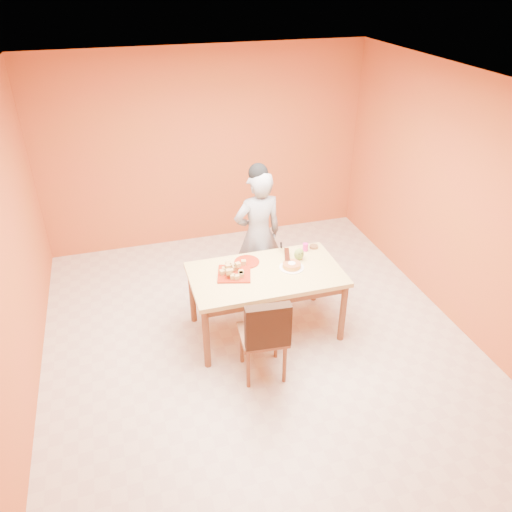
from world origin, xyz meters
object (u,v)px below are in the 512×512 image
object	(u,v)px
egg_ornament	(299,254)
checker_tin	(314,247)
pastry_platter	(234,274)
magenta_glass	(305,247)
dining_table	(266,280)
sponge_cake	(292,265)
red_dinner_plate	(247,262)
dining_chair	(263,334)
person	(258,235)

from	to	relation	value
egg_ornament	checker_tin	size ratio (longest dim) A/B	1.43
pastry_platter	magenta_glass	world-z (taller)	magenta_glass
dining_table	sponge_cake	bearing A→B (deg)	1.87
dining_table	red_dinner_plate	bearing A→B (deg)	118.68
dining_chair	sponge_cake	size ratio (longest dim) A/B	4.97
dining_table	magenta_glass	world-z (taller)	magenta_glass
checker_tin	sponge_cake	bearing A→B (deg)	-139.29
dining_chair	egg_ornament	bearing A→B (deg)	55.79
dining_chair	magenta_glass	bearing A→B (deg)	55.60
person	dining_chair	bearing A→B (deg)	69.86
dining_table	egg_ornament	distance (m)	0.48
red_dinner_plate	egg_ornament	distance (m)	0.58
person	red_dinner_plate	world-z (taller)	person
dining_chair	checker_tin	xyz separation A→B (m)	(0.91, 0.99, 0.27)
dining_table	pastry_platter	xyz separation A→B (m)	(-0.33, 0.06, 0.10)
egg_ornament	sponge_cake	bearing A→B (deg)	-117.62
dining_table	person	world-z (taller)	person
person	magenta_glass	world-z (taller)	person
person	pastry_platter	size ratio (longest dim) A/B	4.76
sponge_cake	magenta_glass	size ratio (longest dim) A/B	2.24
sponge_cake	pastry_platter	bearing A→B (deg)	175.66
magenta_glass	checker_tin	distance (m)	0.12
person	checker_tin	xyz separation A→B (m)	(0.55, -0.39, -0.03)
dining_chair	checker_tin	size ratio (longest dim) A/B	10.01
sponge_cake	checker_tin	distance (m)	0.52
person	red_dinner_plate	distance (m)	0.56
sponge_cake	dining_chair	bearing A→B (deg)	-128.17
sponge_cake	dining_table	bearing A→B (deg)	-178.13
sponge_cake	magenta_glass	distance (m)	0.41
egg_ornament	person	bearing A→B (deg)	132.61
person	magenta_glass	bearing A→B (deg)	130.29
dining_table	checker_tin	distance (m)	0.77
pastry_platter	magenta_glass	xyz separation A→B (m)	(0.90, 0.26, 0.03)
pastry_platter	red_dinner_plate	xyz separation A→B (m)	(0.19, 0.20, -0.00)
dining_chair	pastry_platter	xyz separation A→B (m)	(-0.10, 0.70, 0.27)
dining_table	pastry_platter	bearing A→B (deg)	170.28
dining_table	magenta_glass	xyz separation A→B (m)	(0.57, 0.32, 0.14)
pastry_platter	checker_tin	world-z (taller)	checker_tin
magenta_glass	checker_tin	xyz separation A→B (m)	(0.11, 0.03, -0.03)
egg_ornament	checker_tin	bearing A→B (deg)	53.61
red_dinner_plate	checker_tin	xyz separation A→B (m)	(0.82, 0.09, 0.01)
dining_chair	pastry_platter	bearing A→B (deg)	103.36
dining_table	checker_tin	xyz separation A→B (m)	(0.68, 0.35, 0.11)
red_dinner_plate	person	bearing A→B (deg)	60.55
dining_chair	sponge_cake	distance (m)	0.89
checker_tin	dining_chair	bearing A→B (deg)	-132.40
person	red_dinner_plate	size ratio (longest dim) A/B	5.93
dining_chair	egg_ornament	world-z (taller)	dining_chair
checker_tin	dining_table	bearing A→B (deg)	-153.09
pastry_platter	egg_ornament	xyz separation A→B (m)	(0.75, 0.09, 0.06)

